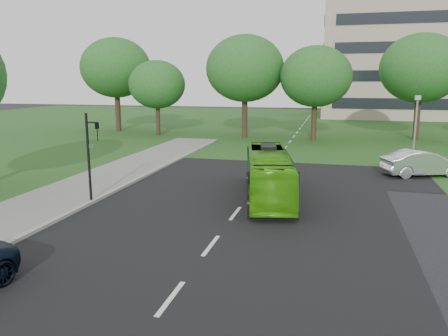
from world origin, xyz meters
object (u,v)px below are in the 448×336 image
object	(u,v)px
tree_park_a	(157,85)
traffic_light	(91,151)
camera_pole	(416,118)
sedan	(423,163)
tree_park_d	(421,68)
tree_park_c	(316,77)
bus	(269,174)
tree_park_f	(116,68)
tree_park_b	(245,69)

from	to	relation	value
tree_park_a	traffic_light	xyz separation A→B (m)	(7.34, -25.72, -2.85)
traffic_light	camera_pole	xyz separation A→B (m)	(17.06, 16.91, 0.51)
traffic_light	tree_park_a	bearing A→B (deg)	120.90
sedan	traffic_light	bearing A→B (deg)	102.04
tree_park_a	traffic_light	size ratio (longest dim) A/B	1.83
tree_park_a	traffic_light	bearing A→B (deg)	-74.07
tree_park_d	traffic_light	bearing A→B (deg)	-123.92
tree_park_a	sedan	distance (m)	28.72
tree_park_c	traffic_light	size ratio (longest dim) A/B	2.10
tree_park_c	bus	xyz separation A→B (m)	(-1.14, -22.14, -5.00)
tree_park_a	tree_park_f	xyz separation A→B (m)	(-6.08, 2.57, 1.83)
tree_park_c	sedan	world-z (taller)	tree_park_c
tree_park_d	tree_park_f	world-z (taller)	tree_park_f
sedan	camera_pole	distance (m)	6.76
tree_park_d	sedan	world-z (taller)	tree_park_d
tree_park_a	bus	distance (m)	27.62
tree_park_c	tree_park_d	world-z (taller)	tree_park_d
tree_park_d	camera_pole	bearing A→B (deg)	-99.83
tree_park_a	tree_park_d	xyz separation A→B (m)	(26.38, 2.59, 1.59)
bus	traffic_light	xyz separation A→B (m)	(-8.06, -3.19, 1.37)
traffic_light	camera_pole	world-z (taller)	camera_pole
sedan	traffic_light	distance (m)	19.76
tree_park_b	camera_pole	xyz separation A→B (m)	(14.95, -9.21, -3.94)
tree_park_a	bus	bearing A→B (deg)	-55.64
tree_park_b	camera_pole	distance (m)	18.00
camera_pole	tree_park_f	bearing A→B (deg)	175.28
tree_park_d	traffic_light	xyz separation A→B (m)	(-19.04, -28.31, -4.44)
tree_park_b	tree_park_d	world-z (taller)	tree_park_b
camera_pole	tree_park_d	bearing A→B (deg)	95.91
camera_pole	traffic_light	bearing A→B (deg)	-119.51
tree_park_d	sedan	xyz separation A→B (m)	(-2.42, -17.76, -6.18)
tree_park_a	sedan	size ratio (longest dim) A/B	1.61
tree_park_d	camera_pole	distance (m)	12.22
traffic_light	camera_pole	bearing A→B (deg)	59.71
tree_park_a	camera_pole	bearing A→B (deg)	-19.84
tree_park_a	tree_park_c	bearing A→B (deg)	-1.34
traffic_light	tree_park_b	bearing A→B (deg)	100.35
tree_park_b	tree_park_c	distance (m)	7.19
tree_park_d	sedan	size ratio (longest dim) A/B	2.09
tree_park_b	sedan	distance (m)	22.16
tree_park_d	camera_pole	size ratio (longest dim) A/B	2.17
tree_park_a	tree_park_b	size ratio (longest dim) A/B	0.77
tree_park_b	tree_park_f	bearing A→B (deg)	172.06
tree_park_f	bus	size ratio (longest dim) A/B	1.24
tree_park_d	bus	size ratio (longest dim) A/B	1.20
bus	camera_pole	xyz separation A→B (m)	(9.00, 13.72, 1.88)
tree_park_b	tree_park_c	bearing A→B (deg)	-6.36
bus	tree_park_c	bearing A→B (deg)	75.42
tree_park_f	sedan	size ratio (longest dim) A/B	2.15
traffic_light	sedan	bearing A→B (deg)	47.39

